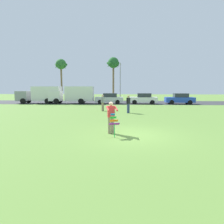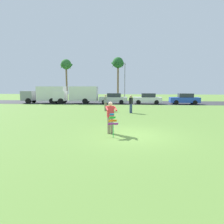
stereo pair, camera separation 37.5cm
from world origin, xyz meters
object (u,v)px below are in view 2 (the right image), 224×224
parked_truck_grey_van (47,94)px  parked_truck_white_box (79,94)px  person_kite_flyer (110,116)px  palm_tree_left_near (66,66)px  palm_tree_right_near (118,64)px  parked_car_silver (113,99)px  person_walker_far (106,102)px  parked_car_white (147,99)px  parked_car_blue (185,99)px  kite_held (113,122)px  streetlight_pole (125,79)px  person_walker_near (131,104)px

parked_truck_grey_van → parked_truck_white_box: (5.10, -0.00, 0.00)m
person_kite_flyer → palm_tree_left_near: size_ratio=0.21×
palm_tree_right_near → parked_car_silver: bearing=-91.1°
palm_tree_right_near → person_walker_far: size_ratio=4.80×
parked_truck_white_box → person_walker_far: size_ratio=3.91×
person_kite_flyer → person_walker_far: (-1.46, 10.06, -0.02)m
parked_car_white → palm_tree_left_near: 20.02m
parked_truck_white_box → parked_car_blue: bearing=0.0°
parked_car_white → palm_tree_right_near: (-4.95, 9.17, 6.13)m
kite_held → palm_tree_left_near: bearing=111.7°
streetlight_pole → person_walker_far: 16.93m
person_kite_flyer → parked_car_white: person_kite_flyer is taller
parked_car_white → person_walker_far: 10.62m
palm_tree_left_near → parked_car_blue: bearing=-26.7°
parked_truck_grey_van → person_kite_flyer: bearing=-58.4°
parked_truck_white_box → person_walker_far: 10.65m
person_kite_flyer → person_walker_near: 8.68m
streetlight_pole → kite_held: bearing=-90.1°
parked_truck_grey_van → person_walker_far: parked_truck_grey_van is taller
palm_tree_left_near → person_walker_far: bearing=-62.1°
parked_truck_white_box → kite_held: bearing=-70.9°
palm_tree_right_near → parked_truck_white_box: bearing=-121.3°
person_walker_near → kite_held: bearing=-96.2°
palm_tree_left_near → palm_tree_right_near: size_ratio=1.00×
person_kite_flyer → palm_tree_right_near: bearing=92.4°
parked_truck_grey_van → parked_car_silver: (10.51, -0.00, -0.64)m
person_walker_near → person_walker_far: size_ratio=1.00×
parked_truck_grey_van → palm_tree_right_near: 15.11m
palm_tree_left_near → palm_tree_right_near: palm_tree_right_near is taller
person_kite_flyer → streetlight_pole: bearing=89.5°
streetlight_pole → person_walker_far: (-1.67, -16.57, -3.06)m
parked_truck_white_box → parked_car_silver: (5.41, -0.00, -0.64)m
parked_car_silver → palm_tree_right_near: (0.17, 9.17, 6.13)m
kite_held → parked_car_silver: bearing=94.3°
parked_car_blue → streetlight_pole: (-8.99, 7.34, 3.22)m
parked_car_blue → person_walker_far: (-10.65, -9.23, 0.16)m
person_walker_near → parked_truck_white_box: bearing=126.6°
parked_car_silver → streetlight_pole: streetlight_pole is taller
parked_truck_white_box → streetlight_pole: size_ratio=0.97×
parked_car_blue → palm_tree_left_near: (-21.21, 10.69, 6.10)m
parked_car_white → person_walker_far: bearing=-119.5°
parked_car_white → person_walker_near: bearing=-103.6°
streetlight_pole → person_walker_near: streetlight_pole is taller
palm_tree_left_near → person_walker_far: size_ratio=4.78×
parked_truck_grey_van → streetlight_pole: streetlight_pole is taller
person_kite_flyer → parked_car_silver: (-1.34, 19.29, -0.18)m
palm_tree_left_near → person_walker_far: (10.56, -19.92, -5.94)m
streetlight_pole → person_walker_far: size_ratio=4.05×
parked_truck_grey_van → parked_car_silver: size_ratio=1.59×
person_walker_near → palm_tree_right_near: bearing=96.8°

